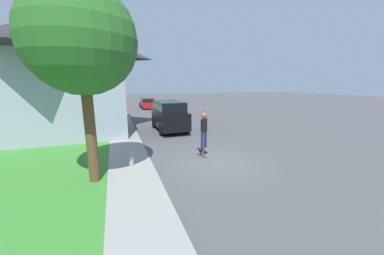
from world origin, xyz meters
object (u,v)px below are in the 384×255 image
(lawn_tree_near, at_px, (81,41))
(skateboard, at_px, (202,151))
(car_down_street, at_px, (147,103))
(skateboarder, at_px, (204,127))
(suv_parked, at_px, (169,115))
(fire_hydrant, at_px, (131,159))

(lawn_tree_near, xyz_separation_m, skateboard, (4.67, 1.17, -4.55))
(car_down_street, height_order, skateboarder, skateboarder)
(lawn_tree_near, height_order, suv_parked, lawn_tree_near)
(car_down_street, bearing_deg, suv_parked, -92.23)
(lawn_tree_near, bearing_deg, fire_hydrant, 34.63)
(lawn_tree_near, height_order, skateboarder, lawn_tree_near)
(suv_parked, distance_m, skateboarder, 6.24)
(lawn_tree_near, relative_size, suv_parked, 1.48)
(suv_parked, xyz_separation_m, skateboarder, (0.14, -6.23, 0.30))
(fire_hydrant, bearing_deg, skateboarder, 4.44)
(suv_parked, distance_m, car_down_street, 15.10)
(car_down_street, relative_size, skateboarder, 2.38)
(skateboard, xyz_separation_m, fire_hydrant, (-3.33, -0.24, 0.13))
(lawn_tree_near, relative_size, skateboard, 8.39)
(fire_hydrant, bearing_deg, suv_parked, 63.24)
(skateboard, distance_m, fire_hydrant, 3.34)
(skateboarder, distance_m, skateboard, 1.18)
(lawn_tree_near, distance_m, fire_hydrant, 4.71)
(suv_parked, height_order, car_down_street, suv_parked)
(skateboarder, bearing_deg, car_down_street, 88.79)
(car_down_street, distance_m, skateboarder, 21.33)
(lawn_tree_near, relative_size, skateboarder, 3.40)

